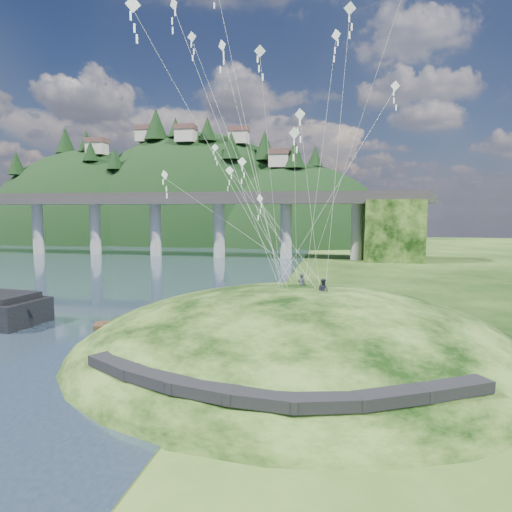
# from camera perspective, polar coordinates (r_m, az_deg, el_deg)

# --- Properties ---
(ground) EXTENTS (320.00, 320.00, 0.00)m
(ground) POSITION_cam_1_polar(r_m,az_deg,el_deg) (35.11, -8.43, -12.31)
(ground) COLOR black
(ground) RESTS_ON ground
(grass_hill) EXTENTS (36.00, 32.00, 13.00)m
(grass_hill) POSITION_cam_1_polar(r_m,az_deg,el_deg) (35.86, 5.29, -14.41)
(grass_hill) COLOR black
(grass_hill) RESTS_ON ground
(footpath) EXTENTS (22.29, 5.84, 0.83)m
(footpath) POSITION_cam_1_polar(r_m,az_deg,el_deg) (23.75, 1.35, -15.91)
(footpath) COLOR black
(footpath) RESTS_ON ground
(bridge) EXTENTS (160.00, 11.00, 15.00)m
(bridge) POSITION_cam_1_polar(r_m,az_deg,el_deg) (108.28, -9.76, 5.08)
(bridge) COLOR #2D2B2B
(bridge) RESTS_ON ground
(far_ridge) EXTENTS (153.00, 70.00, 94.50)m
(far_ridge) POSITION_cam_1_polar(r_m,az_deg,el_deg) (164.12, -8.99, -0.70)
(far_ridge) COLOR black
(far_ridge) RESTS_ON ground
(wooden_dock) EXTENTS (12.21, 7.06, 0.90)m
(wooden_dock) POSITION_cam_1_polar(r_m,az_deg,el_deg) (44.24, -11.37, -8.03)
(wooden_dock) COLOR #352215
(wooden_dock) RESTS_ON ground
(kite_flyers) EXTENTS (2.72, 3.32, 1.85)m
(kite_flyers) POSITION_cam_1_polar(r_m,az_deg,el_deg) (34.59, 7.51, -2.58)
(kite_flyers) COLOR #252832
(kite_flyers) RESTS_ON ground
(kite_swarm) EXTENTS (18.43, 17.15, 16.52)m
(kite_swarm) POSITION_cam_1_polar(r_m,az_deg,el_deg) (36.44, 0.47, 21.35)
(kite_swarm) COLOR white
(kite_swarm) RESTS_ON ground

